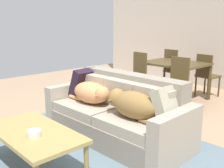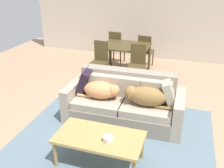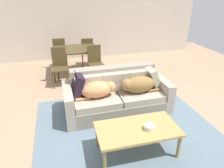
{
  "view_description": "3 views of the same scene",
  "coord_description": "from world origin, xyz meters",
  "px_view_note": "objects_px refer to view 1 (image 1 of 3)",
  "views": [
    {
      "loc": [
        2.43,
        -2.19,
        1.57
      ],
      "look_at": [
        -0.19,
        0.28,
        0.72
      ],
      "focal_mm": 42.84,
      "sensor_mm": 36.0,
      "label": 1
    },
    {
      "loc": [
        1.01,
        -3.66,
        2.53
      ],
      "look_at": [
        -0.26,
        0.23,
        0.67
      ],
      "focal_mm": 40.65,
      "sensor_mm": 36.0,
      "label": 2
    },
    {
      "loc": [
        -0.98,
        -3.2,
        2.29
      ],
      "look_at": [
        -0.12,
        0.17,
        0.63
      ],
      "focal_mm": 32.21,
      "sensor_mm": 36.0,
      "label": 3
    }
  ],
  "objects_px": {
    "throw_pillow_by_left_arm": "(84,83)",
    "bowl_on_coffee_table": "(34,134)",
    "couch": "(118,114)",
    "dog_on_right_cushion": "(131,104)",
    "dog_on_left_cushion": "(92,93)",
    "dining_chair_near_right": "(176,81)",
    "throw_pillow_by_right_arm": "(169,105)",
    "coffee_table": "(33,135)",
    "dining_chair_far_right": "(206,73)",
    "dining_table": "(174,66)",
    "dining_chair_near_left": "(136,74)",
    "dining_chair_far_left": "(173,68)"
  },
  "relations": [
    {
      "from": "dog_on_right_cushion",
      "to": "dining_chair_near_left",
      "type": "bearing_deg",
      "value": 128.84
    },
    {
      "from": "bowl_on_coffee_table",
      "to": "coffee_table",
      "type": "bearing_deg",
      "value": 156.29
    },
    {
      "from": "dining_chair_near_left",
      "to": "dining_chair_near_right",
      "type": "distance_m",
      "value": 0.93
    },
    {
      "from": "dog_on_right_cushion",
      "to": "throw_pillow_by_left_arm",
      "type": "relative_size",
      "value": 1.81
    },
    {
      "from": "dining_chair_near_right",
      "to": "dining_chair_near_left",
      "type": "bearing_deg",
      "value": 177.14
    },
    {
      "from": "bowl_on_coffee_table",
      "to": "dining_table",
      "type": "xyz_separation_m",
      "value": [
        -0.71,
        3.49,
        0.21
      ]
    },
    {
      "from": "dog_on_left_cushion",
      "to": "bowl_on_coffee_table",
      "type": "bearing_deg",
      "value": -67.39
    },
    {
      "from": "throw_pillow_by_left_arm",
      "to": "dining_chair_near_left",
      "type": "height_order",
      "value": "dining_chair_near_left"
    },
    {
      "from": "dog_on_right_cushion",
      "to": "bowl_on_coffee_table",
      "type": "distance_m",
      "value": 1.18
    },
    {
      "from": "couch",
      "to": "dining_chair_far_right",
      "type": "bearing_deg",
      "value": 92.54
    },
    {
      "from": "dog_on_right_cushion",
      "to": "dining_chair_near_right",
      "type": "relative_size",
      "value": 0.86
    },
    {
      "from": "throw_pillow_by_left_arm",
      "to": "coffee_table",
      "type": "bearing_deg",
      "value": -59.07
    },
    {
      "from": "dog_on_left_cushion",
      "to": "coffee_table",
      "type": "bearing_deg",
      "value": -72.82
    },
    {
      "from": "dining_chair_far_left",
      "to": "dining_chair_far_right",
      "type": "bearing_deg",
      "value": -178.99
    },
    {
      "from": "dog_on_left_cushion",
      "to": "coffee_table",
      "type": "relative_size",
      "value": 0.64
    },
    {
      "from": "dog_on_left_cushion",
      "to": "dining_chair_far_left",
      "type": "xyz_separation_m",
      "value": [
        -0.65,
        2.96,
        -0.07
      ]
    },
    {
      "from": "coffee_table",
      "to": "dining_table",
      "type": "relative_size",
      "value": 1.01
    },
    {
      "from": "throw_pillow_by_left_arm",
      "to": "throw_pillow_by_right_arm",
      "type": "xyz_separation_m",
      "value": [
        1.55,
        0.03,
        -0.01
      ]
    },
    {
      "from": "bowl_on_coffee_table",
      "to": "couch",
      "type": "bearing_deg",
      "value": 95.64
    },
    {
      "from": "dining_table",
      "to": "dog_on_left_cushion",
      "type": "bearing_deg",
      "value": -85.12
    },
    {
      "from": "coffee_table",
      "to": "dining_chair_far_right",
      "type": "relative_size",
      "value": 1.32
    },
    {
      "from": "throw_pillow_by_left_arm",
      "to": "bowl_on_coffee_table",
      "type": "xyz_separation_m",
      "value": [
        0.9,
        -1.32,
        -0.15
      ]
    },
    {
      "from": "throw_pillow_by_right_arm",
      "to": "dining_table",
      "type": "distance_m",
      "value": 2.53
    },
    {
      "from": "dog_on_left_cushion",
      "to": "dining_table",
      "type": "distance_m",
      "value": 2.34
    },
    {
      "from": "couch",
      "to": "dog_on_left_cushion",
      "type": "xyz_separation_m",
      "value": [
        -0.39,
        -0.13,
        0.25
      ]
    },
    {
      "from": "throw_pillow_by_left_arm",
      "to": "dining_chair_near_right",
      "type": "distance_m",
      "value": 1.71
    },
    {
      "from": "dining_chair_near_right",
      "to": "dining_chair_far_right",
      "type": "relative_size",
      "value": 1.04
    },
    {
      "from": "throw_pillow_by_left_arm",
      "to": "throw_pillow_by_right_arm",
      "type": "bearing_deg",
      "value": 1.26
    },
    {
      "from": "couch",
      "to": "dining_chair_near_left",
      "type": "relative_size",
      "value": 2.16
    },
    {
      "from": "dog_on_right_cushion",
      "to": "throw_pillow_by_right_arm",
      "type": "relative_size",
      "value": 1.88
    },
    {
      "from": "throw_pillow_by_right_arm",
      "to": "throw_pillow_by_left_arm",
      "type": "bearing_deg",
      "value": -178.74
    },
    {
      "from": "dining_chair_near_left",
      "to": "dining_chair_far_left",
      "type": "bearing_deg",
      "value": 93.28
    },
    {
      "from": "throw_pillow_by_left_arm",
      "to": "dining_table",
      "type": "height_order",
      "value": "throw_pillow_by_left_arm"
    },
    {
      "from": "coffee_table",
      "to": "bowl_on_coffee_table",
      "type": "distance_m",
      "value": 0.18
    },
    {
      "from": "throw_pillow_by_left_arm",
      "to": "dining_chair_far_left",
      "type": "distance_m",
      "value": 2.81
    },
    {
      "from": "throw_pillow_by_left_arm",
      "to": "dog_on_right_cushion",
      "type": "bearing_deg",
      "value": -8.75
    },
    {
      "from": "dog_on_left_cushion",
      "to": "couch",
      "type": "bearing_deg",
      "value": 17.42
    },
    {
      "from": "couch",
      "to": "bowl_on_coffee_table",
      "type": "distance_m",
      "value": 1.31
    },
    {
      "from": "dining_chair_near_right",
      "to": "coffee_table",
      "type": "bearing_deg",
      "value": -92.61
    },
    {
      "from": "dog_on_left_cushion",
      "to": "dining_chair_near_right",
      "type": "xyz_separation_m",
      "value": [
        0.25,
        1.74,
        -0.06
      ]
    },
    {
      "from": "dog_on_right_cushion",
      "to": "coffee_table",
      "type": "distance_m",
      "value": 1.17
    },
    {
      "from": "dog_on_left_cushion",
      "to": "throw_pillow_by_right_arm",
      "type": "bearing_deg",
      "value": 8.23
    },
    {
      "from": "dining_chair_near_left",
      "to": "dining_chair_far_left",
      "type": "relative_size",
      "value": 1.02
    },
    {
      "from": "dining_chair_near_left",
      "to": "dining_chair_near_right",
      "type": "height_order",
      "value": "dining_chair_near_left"
    },
    {
      "from": "throw_pillow_by_left_arm",
      "to": "dining_chair_far_left",
      "type": "bearing_deg",
      "value": 95.29
    },
    {
      "from": "bowl_on_coffee_table",
      "to": "dining_chair_far_left",
      "type": "bearing_deg",
      "value": 105.74
    },
    {
      "from": "throw_pillow_by_left_arm",
      "to": "dining_chair_far_right",
      "type": "relative_size",
      "value": 0.49
    },
    {
      "from": "coffee_table",
      "to": "dining_table",
      "type": "distance_m",
      "value": 3.49
    },
    {
      "from": "coffee_table",
      "to": "dining_chair_far_right",
      "type": "xyz_separation_m",
      "value": [
        -0.16,
        4.02,
        0.11
      ]
    },
    {
      "from": "couch",
      "to": "dining_chair_near_right",
      "type": "distance_m",
      "value": 1.62
    }
  ]
}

